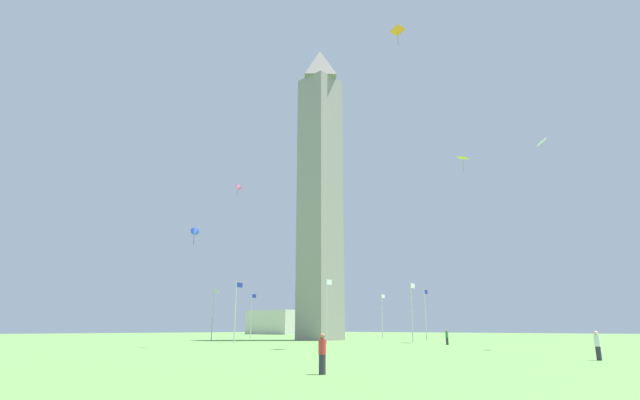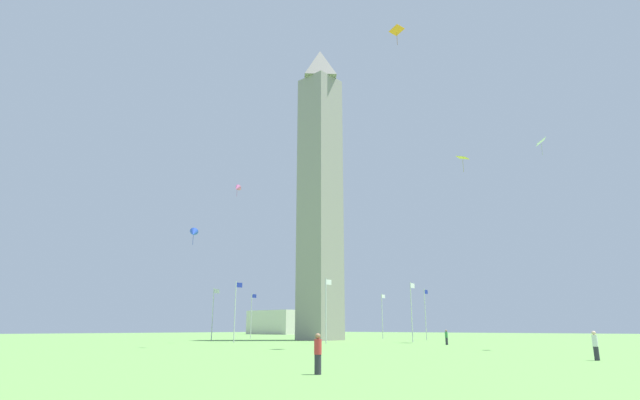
{
  "view_description": "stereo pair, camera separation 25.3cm",
  "coord_description": "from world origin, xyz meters",
  "px_view_note": "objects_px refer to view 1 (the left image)",
  "views": [
    {
      "loc": [
        -58.8,
        -53.46,
        1.89
      ],
      "look_at": [
        0.0,
        0.0,
        22.56
      ],
      "focal_mm": 27.63,
      "sensor_mm": 36.0,
      "label": 1
    },
    {
      "loc": [
        -58.63,
        -53.65,
        1.89
      ],
      "look_at": [
        0.0,
        0.0,
        22.56
      ],
      "focal_mm": 27.63,
      "sensor_mm": 36.0,
      "label": 2
    }
  ],
  "objects_px": {
    "flagpole_n": "(382,314)",
    "flagpole_nw": "(425,312)",
    "obelisk_monument": "(320,185)",
    "kite_yellow_diamond": "(463,158)",
    "flagpole_se": "(213,311)",
    "flagpole_ne": "(316,314)",
    "kite_orange_diamond": "(398,31)",
    "person_green_shirt": "(447,337)",
    "person_red_shirt": "(322,354)",
    "flagpole_s": "(236,309)",
    "flagpole_sw": "(327,307)",
    "flagpole_w": "(412,309)",
    "kite_pink_delta": "(237,188)",
    "flagpole_e": "(251,314)",
    "distant_building": "(292,322)",
    "kite_blue_delta": "(194,233)",
    "kite_white_diamond": "(542,142)",
    "person_white_shirt": "(598,346)"
  },
  "relations": [
    {
      "from": "flagpole_se",
      "to": "kite_pink_delta",
      "type": "height_order",
      "value": "kite_pink_delta"
    },
    {
      "from": "kite_yellow_diamond",
      "to": "distant_building",
      "type": "bearing_deg",
      "value": 59.78
    },
    {
      "from": "person_white_shirt",
      "to": "flagpole_s",
      "type": "bearing_deg",
      "value": 2.92
    },
    {
      "from": "flagpole_n",
      "to": "flagpole_e",
      "type": "xyz_separation_m",
      "value": [
        -16.79,
        16.79,
        0.0
      ]
    },
    {
      "from": "kite_orange_diamond",
      "to": "distant_building",
      "type": "relative_size",
      "value": 0.09
    },
    {
      "from": "kite_blue_delta",
      "to": "flagpole_se",
      "type": "bearing_deg",
      "value": 49.6
    },
    {
      "from": "flagpole_ne",
      "to": "person_red_shirt",
      "type": "height_order",
      "value": "flagpole_ne"
    },
    {
      "from": "flagpole_sw",
      "to": "person_red_shirt",
      "type": "height_order",
      "value": "flagpole_sw"
    },
    {
      "from": "person_white_shirt",
      "to": "kite_white_diamond",
      "type": "height_order",
      "value": "kite_white_diamond"
    },
    {
      "from": "person_red_shirt",
      "to": "person_green_shirt",
      "type": "height_order",
      "value": "person_green_shirt"
    },
    {
      "from": "flagpole_s",
      "to": "flagpole_nw",
      "type": "bearing_deg",
      "value": -22.5
    },
    {
      "from": "obelisk_monument",
      "to": "kite_blue_delta",
      "type": "relative_size",
      "value": 27.68
    },
    {
      "from": "flagpole_se",
      "to": "person_green_shirt",
      "type": "xyz_separation_m",
      "value": [
        6.05,
        -36.78,
        -3.53
      ]
    },
    {
      "from": "flagpole_se",
      "to": "kite_yellow_diamond",
      "type": "distance_m",
      "value": 44.36
    },
    {
      "from": "flagpole_s",
      "to": "kite_yellow_diamond",
      "type": "xyz_separation_m",
      "value": [
        20.67,
        -23.92,
        20.93
      ]
    },
    {
      "from": "flagpole_ne",
      "to": "flagpole_se",
      "type": "bearing_deg",
      "value": 180.0
    },
    {
      "from": "flagpole_se",
      "to": "flagpole_s",
      "type": "bearing_deg",
      "value": -112.5
    },
    {
      "from": "kite_orange_diamond",
      "to": "flagpole_ne",
      "type": "bearing_deg",
      "value": 52.93
    },
    {
      "from": "kite_orange_diamond",
      "to": "flagpole_nw",
      "type": "bearing_deg",
      "value": 28.14
    },
    {
      "from": "flagpole_n",
      "to": "flagpole_nw",
      "type": "height_order",
      "value": "same"
    },
    {
      "from": "flagpole_e",
      "to": "kite_pink_delta",
      "type": "distance_m",
      "value": 29.95
    },
    {
      "from": "flagpole_n",
      "to": "flagpole_s",
      "type": "bearing_deg",
      "value": 180.0
    },
    {
      "from": "flagpole_w",
      "to": "kite_pink_delta",
      "type": "bearing_deg",
      "value": 138.28
    },
    {
      "from": "person_red_shirt",
      "to": "kite_blue_delta",
      "type": "relative_size",
      "value": 0.91
    },
    {
      "from": "person_red_shirt",
      "to": "flagpole_s",
      "type": "bearing_deg",
      "value": 41.93
    },
    {
      "from": "obelisk_monument",
      "to": "kite_white_diamond",
      "type": "xyz_separation_m",
      "value": [
        -10.8,
        -39.17,
        -5.79
      ]
    },
    {
      "from": "obelisk_monument",
      "to": "flagpole_sw",
      "type": "height_order",
      "value": "obelisk_monument"
    },
    {
      "from": "flagpole_nw",
      "to": "person_green_shirt",
      "type": "xyz_separation_m",
      "value": [
        -17.69,
        -13.04,
        -3.53
      ]
    },
    {
      "from": "obelisk_monument",
      "to": "kite_orange_diamond",
      "type": "bearing_deg",
      "value": -123.01
    },
    {
      "from": "flagpole_e",
      "to": "kite_pink_delta",
      "type": "xyz_separation_m",
      "value": [
        -17.98,
        -17.55,
        16.31
      ]
    },
    {
      "from": "flagpole_se",
      "to": "person_green_shirt",
      "type": "bearing_deg",
      "value": -80.66
    },
    {
      "from": "flagpole_nw",
      "to": "kite_yellow_diamond",
      "type": "relative_size",
      "value": 3.37
    },
    {
      "from": "flagpole_n",
      "to": "flagpole_ne",
      "type": "distance_m",
      "value": 12.85
    },
    {
      "from": "flagpole_e",
      "to": "flagpole_nw",
      "type": "xyz_separation_m",
      "value": [
        11.87,
        -28.66,
        0.0
      ]
    },
    {
      "from": "person_green_shirt",
      "to": "flagpole_w",
      "type": "bearing_deg",
      "value": -55.1
    },
    {
      "from": "flagpole_w",
      "to": "flagpole_nw",
      "type": "height_order",
      "value": "same"
    },
    {
      "from": "obelisk_monument",
      "to": "kite_yellow_diamond",
      "type": "distance_m",
      "value": 24.25
    },
    {
      "from": "flagpole_n",
      "to": "flagpole_sw",
      "type": "relative_size",
      "value": 1.0
    },
    {
      "from": "kite_pink_delta",
      "to": "flagpole_w",
      "type": "bearing_deg",
      "value": -41.72
    },
    {
      "from": "kite_orange_diamond",
      "to": "flagpole_n",
      "type": "bearing_deg",
      "value": 38.62
    },
    {
      "from": "kite_white_diamond",
      "to": "flagpole_e",
      "type": "bearing_deg",
      "value": 79.02
    },
    {
      "from": "person_red_shirt",
      "to": "kite_white_diamond",
      "type": "bearing_deg",
      "value": -14.7
    },
    {
      "from": "person_red_shirt",
      "to": "obelisk_monument",
      "type": "bearing_deg",
      "value": 28.01
    },
    {
      "from": "person_green_shirt",
      "to": "distant_building",
      "type": "relative_size",
      "value": 0.07
    },
    {
      "from": "kite_blue_delta",
      "to": "distant_building",
      "type": "relative_size",
      "value": 0.08
    },
    {
      "from": "person_green_shirt",
      "to": "flagpole_se",
      "type": "bearing_deg",
      "value": -10.12
    },
    {
      "from": "flagpole_ne",
      "to": "flagpole_e",
      "type": "height_order",
      "value": "same"
    },
    {
      "from": "obelisk_monument",
      "to": "flagpole_ne",
      "type": "distance_m",
      "value": 26.82
    },
    {
      "from": "flagpole_ne",
      "to": "flagpole_sw",
      "type": "bearing_deg",
      "value": -135.0
    },
    {
      "from": "flagpole_ne",
      "to": "flagpole_nw",
      "type": "height_order",
      "value": "same"
    }
  ]
}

